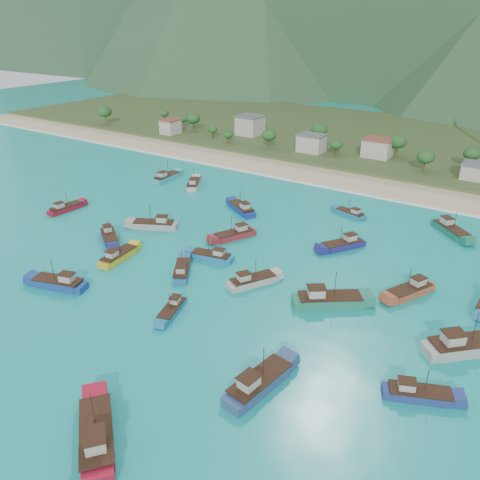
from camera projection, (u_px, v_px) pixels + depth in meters
The scene contains 28 objects.
ground at pixel (217, 298), 86.30m from camera, with size 600.00×600.00×0.00m, color #0D9494.
beach at pixel (366, 184), 145.80m from camera, with size 400.00×18.00×1.20m, color beige.
land at pixel (418, 144), 191.75m from camera, with size 400.00×110.00×2.40m, color #385123.
surf_line at pixel (355, 193), 138.65m from camera, with size 400.00×2.50×0.08m, color white.
village at pixel (435, 158), 155.61m from camera, with size 215.37×26.43×7.50m.
vegetation at pixel (387, 150), 163.17m from camera, with size 275.47×26.40×8.69m.
boat_2 at pixel (182, 271), 94.27m from camera, with size 7.44×9.26×5.49m.
boat_3 at pixel (118, 257), 99.95m from camera, with size 4.05×10.08×5.80m.
boat_4 at pixel (328, 301), 83.81m from camera, with size 12.23×10.38×7.37m.
boat_6 at pixel (465, 346), 72.07m from camera, with size 11.86×11.60×7.57m.
boat_7 at pixel (155, 225), 114.94m from camera, with size 11.15×7.79×6.42m.
boat_8 at pixel (234, 235), 109.76m from camera, with size 7.17×10.59×6.08m.
boat_12 at pixel (259, 384), 64.92m from camera, with size 5.16×12.06×6.90m.
boat_13 at pixel (194, 184), 143.24m from camera, with size 7.92×10.45×6.11m.
boat_14 at pixel (109, 237), 108.85m from camera, with size 9.64×7.80×5.73m.
boat_16 at pixel (343, 245), 104.86m from camera, with size 8.11×10.38×6.11m.
boat_18 at pixel (451, 231), 111.89m from camera, with size 10.35×10.21×6.63m.
boat_19 at pixel (97, 437), 56.46m from camera, with size 12.07×10.90×7.44m.
boat_20 at pixel (59, 284), 89.55m from camera, with size 11.28×6.31×6.39m.
boat_21 at pixel (350, 214), 122.11m from camera, with size 8.80×4.64×4.99m.
boat_22 at pixel (242, 209), 124.76m from camera, with size 10.74×7.97×6.25m.
boat_24 at pixel (410, 291), 87.20m from camera, with size 7.22×10.56×6.07m.
boat_25 at pixel (418, 395), 63.39m from camera, with size 9.54×6.15×5.45m.
boat_26 at pixel (167, 178), 149.17m from camera, with size 3.75×10.96×6.39m.
boat_29 at pixel (66, 209), 125.30m from camera, with size 3.36×9.67×5.63m.
boat_30 at pixel (172, 310), 81.89m from camera, with size 4.54×8.38×4.75m.
boat_31 at pixel (212, 257), 99.99m from camera, with size 9.61×4.59×5.46m.
boat_32 at pixel (252, 281), 90.50m from camera, with size 7.40×10.01×5.82m.
Camera 1 is at (44.01, -58.83, 46.74)m, focal length 35.00 mm.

